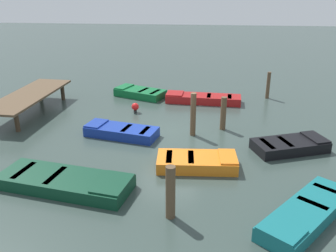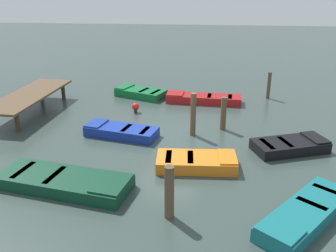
{
  "view_description": "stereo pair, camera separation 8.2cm",
  "coord_description": "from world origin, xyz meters",
  "px_view_note": "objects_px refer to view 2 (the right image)",
  "views": [
    {
      "loc": [
        -14.48,
        -1.36,
        6.11
      ],
      "look_at": [
        0.0,
        0.0,
        0.35
      ],
      "focal_mm": 39.92,
      "sensor_mm": 36.0,
      "label": 1
    },
    {
      "loc": [
        -14.47,
        -1.45,
        6.11
      ],
      "look_at": [
        0.0,
        0.0,
        0.35
      ],
      "focal_mm": 39.92,
      "sensor_mm": 36.0,
      "label": 2
    }
  ],
  "objects_px": {
    "mooring_piling_center": "(269,85)",
    "marker_buoy": "(136,107)",
    "mooring_piling_far_right": "(169,192)",
    "rowboat_green": "(140,93)",
    "dock_segment": "(29,96)",
    "mooring_piling_far_left": "(193,115)",
    "rowboat_black": "(290,145)",
    "rowboat_teal": "(306,214)",
    "rowboat_dark_green": "(65,181)",
    "rowboat_blue": "(121,131)",
    "rowboat_orange": "(197,162)",
    "rowboat_red": "(203,99)",
    "mooring_piling_mid_right": "(223,114)"
  },
  "relations": [
    {
      "from": "dock_segment",
      "to": "mooring_piling_mid_right",
      "type": "height_order",
      "value": "mooring_piling_mid_right"
    },
    {
      "from": "rowboat_black",
      "to": "marker_buoy",
      "type": "xyz_separation_m",
      "value": [
        3.72,
        6.63,
        0.07
      ]
    },
    {
      "from": "dock_segment",
      "to": "rowboat_orange",
      "type": "distance_m",
      "value": 9.56
    },
    {
      "from": "mooring_piling_center",
      "to": "marker_buoy",
      "type": "xyz_separation_m",
      "value": [
        -2.99,
        6.77,
        -0.44
      ]
    },
    {
      "from": "rowboat_green",
      "to": "rowboat_blue",
      "type": "distance_m",
      "value": 5.63
    },
    {
      "from": "rowboat_green",
      "to": "dock_segment",
      "type": "bearing_deg",
      "value": 55.96
    },
    {
      "from": "rowboat_red",
      "to": "rowboat_black",
      "type": "xyz_separation_m",
      "value": [
        -5.63,
        -3.37,
        0.0
      ]
    },
    {
      "from": "rowboat_dark_green",
      "to": "mooring_piling_mid_right",
      "type": "xyz_separation_m",
      "value": [
        5.4,
        -5.08,
        0.51
      ]
    },
    {
      "from": "rowboat_green",
      "to": "marker_buoy",
      "type": "xyz_separation_m",
      "value": [
        -2.67,
        -0.21,
        0.07
      ]
    },
    {
      "from": "mooring_piling_far_right",
      "to": "marker_buoy",
      "type": "xyz_separation_m",
      "value": [
        8.4,
        2.47,
        -0.49
      ]
    },
    {
      "from": "dock_segment",
      "to": "marker_buoy",
      "type": "distance_m",
      "value": 5.12
    },
    {
      "from": "rowboat_black",
      "to": "rowboat_teal",
      "type": "relative_size",
      "value": 0.85
    },
    {
      "from": "mooring_piling_far_left",
      "to": "mooring_piling_center",
      "type": "xyz_separation_m",
      "value": [
        5.55,
        -3.89,
        -0.18
      ]
    },
    {
      "from": "dock_segment",
      "to": "rowboat_green",
      "type": "bearing_deg",
      "value": -52.3
    },
    {
      "from": "dock_segment",
      "to": "mooring_piling_center",
      "type": "relative_size",
      "value": 4.0
    },
    {
      "from": "rowboat_orange",
      "to": "rowboat_blue",
      "type": "distance_m",
      "value": 4.05
    },
    {
      "from": "rowboat_green",
      "to": "rowboat_black",
      "type": "height_order",
      "value": "same"
    },
    {
      "from": "rowboat_green",
      "to": "mooring_piling_far_right",
      "type": "relative_size",
      "value": 1.92
    },
    {
      "from": "rowboat_red",
      "to": "rowboat_blue",
      "type": "bearing_deg",
      "value": 59.54
    },
    {
      "from": "rowboat_dark_green",
      "to": "mooring_piling_mid_right",
      "type": "bearing_deg",
      "value": 57.66
    },
    {
      "from": "rowboat_red",
      "to": "marker_buoy",
      "type": "height_order",
      "value": "marker_buoy"
    },
    {
      "from": "mooring_piling_center",
      "to": "rowboat_orange",
      "type": "bearing_deg",
      "value": 156.64
    },
    {
      "from": "rowboat_dark_green",
      "to": "mooring_piling_mid_right",
      "type": "height_order",
      "value": "mooring_piling_mid_right"
    },
    {
      "from": "mooring_piling_far_left",
      "to": "marker_buoy",
      "type": "xyz_separation_m",
      "value": [
        2.55,
        2.89,
        -0.63
      ]
    },
    {
      "from": "rowboat_teal",
      "to": "rowboat_black",
      "type": "bearing_deg",
      "value": -146.85
    },
    {
      "from": "rowboat_green",
      "to": "mooring_piling_mid_right",
      "type": "height_order",
      "value": "mooring_piling_mid_right"
    },
    {
      "from": "dock_segment",
      "to": "marker_buoy",
      "type": "height_order",
      "value": "dock_segment"
    },
    {
      "from": "rowboat_teal",
      "to": "dock_segment",
      "type": "bearing_deg",
      "value": -84.99
    },
    {
      "from": "mooring_piling_far_right",
      "to": "mooring_piling_center",
      "type": "bearing_deg",
      "value": -20.71
    },
    {
      "from": "rowboat_teal",
      "to": "marker_buoy",
      "type": "distance_m",
      "value": 10.24
    },
    {
      "from": "mooring_piling_far_right",
      "to": "rowboat_green",
      "type": "bearing_deg",
      "value": 13.6
    },
    {
      "from": "dock_segment",
      "to": "mooring_piling_far_left",
      "type": "distance_m",
      "value": 8.2
    },
    {
      "from": "rowboat_teal",
      "to": "rowboat_red",
      "type": "bearing_deg",
      "value": -124.74
    },
    {
      "from": "rowboat_green",
      "to": "rowboat_black",
      "type": "xyz_separation_m",
      "value": [
        -6.39,
        -6.84,
        -0.0
      ]
    },
    {
      "from": "rowboat_black",
      "to": "mooring_piling_far_left",
      "type": "relative_size",
      "value": 1.66
    },
    {
      "from": "rowboat_dark_green",
      "to": "rowboat_blue",
      "type": "height_order",
      "value": "same"
    },
    {
      "from": "rowboat_orange",
      "to": "marker_buoy",
      "type": "height_order",
      "value": "marker_buoy"
    },
    {
      "from": "rowboat_red",
      "to": "rowboat_dark_green",
      "type": "bearing_deg",
      "value": 69.24
    },
    {
      "from": "rowboat_green",
      "to": "mooring_piling_far_left",
      "type": "bearing_deg",
      "value": 143.12
    },
    {
      "from": "mooring_piling_far_left",
      "to": "mooring_piling_center",
      "type": "distance_m",
      "value": 6.78
    },
    {
      "from": "mooring_piling_far_left",
      "to": "mooring_piling_center",
      "type": "bearing_deg",
      "value": -35.03
    },
    {
      "from": "rowboat_green",
      "to": "rowboat_teal",
      "type": "bearing_deg",
      "value": 142.76
    },
    {
      "from": "dock_segment",
      "to": "mooring_piling_far_left",
      "type": "bearing_deg",
      "value": -100.02
    },
    {
      "from": "mooring_piling_center",
      "to": "mooring_piling_far_right",
      "type": "height_order",
      "value": "mooring_piling_far_right"
    },
    {
      "from": "mooring_piling_far_left",
      "to": "mooring_piling_center",
      "type": "relative_size",
      "value": 1.25
    },
    {
      "from": "rowboat_black",
      "to": "mooring_piling_mid_right",
      "type": "relative_size",
      "value": 2.08
    },
    {
      "from": "rowboat_red",
      "to": "mooring_piling_center",
      "type": "distance_m",
      "value": 3.71
    },
    {
      "from": "mooring_piling_center",
      "to": "mooring_piling_far_right",
      "type": "relative_size",
      "value": 0.94
    },
    {
      "from": "rowboat_orange",
      "to": "rowboat_black",
      "type": "distance_m",
      "value": 3.88
    },
    {
      "from": "marker_buoy",
      "to": "mooring_piling_center",
      "type": "bearing_deg",
      "value": -66.15
    }
  ]
}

